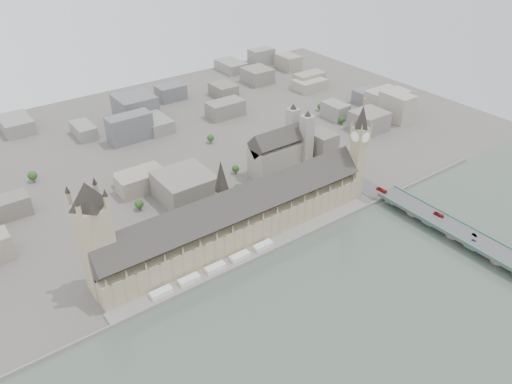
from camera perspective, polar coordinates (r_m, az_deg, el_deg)
ground at (r=445.59m, az=-0.77°, el=-6.56°), size 900.00×900.00×0.00m
river_thames at (r=363.17m, az=15.52°, el=-19.54°), size 600.00×600.00×0.00m
embankment_wall at (r=435.22m, az=0.38°, el=-7.40°), size 600.00×1.50×3.00m
river_terrace at (r=440.21m, az=-0.20°, el=-6.95°), size 270.00×15.00×2.00m
terrace_tents at (r=421.81m, az=-4.69°, el=-8.60°), size 118.00×7.00×4.00m
palace_of_westminster at (r=445.03m, az=-2.27°, el=-3.00°), size 265.00×40.73×55.44m
elizabeth_tower at (r=498.82m, az=11.68°, el=5.17°), size 17.00×17.00×107.50m
victoria_tower at (r=390.15m, az=-17.93°, el=-4.59°), size 30.00×30.00×100.00m
central_tower at (r=425.77m, az=-3.96°, el=0.83°), size 13.00×13.00×48.00m
westminster_bridge at (r=494.98m, az=20.93°, el=-3.85°), size 25.00×325.00×10.25m
bridge_parapets at (r=475.79m, az=25.35°, el=-5.72°), size 25.00×235.00×1.15m
westminster_abbey at (r=552.49m, az=2.85°, el=4.75°), size 68.00×36.00×64.00m
city_skyline_inland at (r=622.73m, az=-14.10°, el=6.45°), size 720.00×360.00×38.00m
park_trees at (r=477.77m, az=-5.95°, el=-2.65°), size 110.00×30.00×15.00m
red_bus_north at (r=520.51m, az=14.16°, el=0.20°), size 4.53×11.70×3.18m
red_bus_south at (r=499.15m, az=20.16°, el=-2.44°), size 3.40×10.10×2.76m
car_blue at (r=477.70m, az=23.64°, el=-5.08°), size 2.58×4.15×1.32m
car_silver at (r=484.50m, az=23.70°, el=-4.51°), size 2.45×5.05×1.60m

